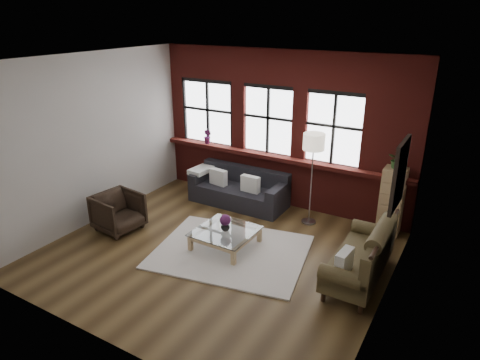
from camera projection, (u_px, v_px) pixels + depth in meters
The scene contains 26 objects.
floor at pixel (217, 252), 7.36m from camera, with size 5.50×5.50×0.00m, color #422F18.
ceiling at pixel (213, 60), 6.18m from camera, with size 5.50×5.50×0.00m, color white.
wall_back at pixel (282, 129), 8.77m from camera, with size 5.50×5.50×0.00m, color #B1ACA5.
wall_front at pixel (92, 229), 4.76m from camera, with size 5.50×5.50×0.00m, color #B1ACA5.
wall_left at pixel (94, 140), 8.06m from camera, with size 5.00×5.00×0.00m, color #B1ACA5.
wall_right at pixel (395, 201), 5.48m from camera, with size 5.00×5.00×0.00m, color #B1ACA5.
brick_backwall at pixel (281, 130), 8.73m from camera, with size 5.50×0.12×3.20m, color maroon, non-canonical shape.
sill_ledge at pixel (278, 157), 8.86m from camera, with size 5.50×0.30×0.08m, color maroon.
window_left at pixel (208, 113), 9.52m from camera, with size 1.38×0.10×1.50m, color black, non-canonical shape.
window_mid at pixel (269, 121), 8.82m from camera, with size 1.38×0.10×1.50m, color black, non-canonical shape.
window_right at pixel (334, 130), 8.16m from camera, with size 1.38×0.10×1.50m, color black, non-canonical shape.
wall_poster at pixel (400, 175), 5.64m from camera, with size 0.05×0.74×0.94m, color black, non-canonical shape.
shag_rug at pixel (231, 251), 7.35m from camera, with size 2.52×1.98×0.03m, color beige.
dark_sofa at pixel (238, 188), 9.07m from camera, with size 2.06×0.83×0.75m, color black, non-canonical shape.
pillow_a at pixel (218, 177), 9.13m from camera, with size 0.40×0.14×0.34m, color silver.
pillow_b at pixel (250, 184), 8.76m from camera, with size 0.40×0.14×0.34m, color silver.
vintage_settee at pixel (360, 252), 6.44m from camera, with size 0.79×1.78×0.95m, color #463B20, non-canonical shape.
pillow_settee at pixel (344, 262), 6.00m from camera, with size 0.14×0.38×0.34m, color silver.
armchair at pixel (118, 212), 8.00m from camera, with size 0.77×0.79×0.72m, color black.
coffee_table at pixel (226, 239), 7.46m from camera, with size 0.99×0.99×0.34m, color tan, non-canonical shape.
vase at pixel (225, 226), 7.37m from camera, with size 0.16×0.16×0.16m, color #B2B2B2.
flowers at pixel (225, 220), 7.33m from camera, with size 0.19×0.19×0.19m, color #5D1F55.
drawer_chest at pixel (392, 201), 7.78m from camera, with size 0.39×0.39×1.27m, color tan.
potted_plant_top at pixel (398, 160), 7.49m from camera, with size 0.30×0.26×0.33m, color #2D5923.
floor_lamp at pixel (312, 176), 8.04m from camera, with size 0.40×0.40×1.95m, color #A5A5A8, non-canonical shape.
sill_plant at pixel (208, 136), 9.58m from camera, with size 0.18×0.15×0.34m, color #5D1F55.
Camera 1 is at (3.56, -5.31, 3.86)m, focal length 32.00 mm.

